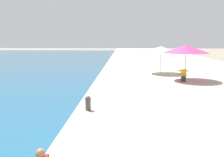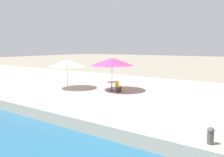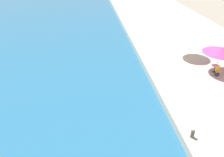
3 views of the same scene
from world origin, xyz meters
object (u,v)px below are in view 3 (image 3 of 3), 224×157
Objects in this scene: cafe_umbrella_white at (191,39)px; cafe_table at (215,67)px; cafe_umbrella_pink at (221,50)px; mooring_bollard at (193,133)px; cafe_chair_left at (217,72)px.

cafe_table is at bearing -72.51° from cafe_umbrella_white.
mooring_bollard is (-6.35, -8.62, -2.05)m from cafe_umbrella_pink.
cafe_chair_left is 9.90m from mooring_bollard.
cafe_umbrella_pink is at bearing -99.78° from cafe_chair_left.
cafe_umbrella_pink reaches higher than cafe_chair_left.
cafe_umbrella_white reaches higher than mooring_bollard.
cafe_umbrella_pink is 2.24m from cafe_chair_left.
cafe_table is 10.54m from mooring_bollard.
cafe_umbrella_pink reaches higher than mooring_bollard.
cafe_umbrella_white reaches higher than cafe_chair_left.
cafe_umbrella_white is 3.44× the size of cafe_chair_left.
cafe_umbrella_white is (-1.37, 3.74, -0.20)m from cafe_umbrella_pink.
cafe_umbrella_pink is 10.91m from mooring_bollard.
cafe_chair_left is (1.08, -4.54, -1.87)m from cafe_umbrella_white.
cafe_table is 0.88× the size of cafe_chair_left.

